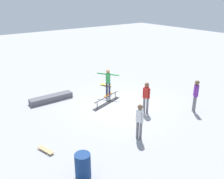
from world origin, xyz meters
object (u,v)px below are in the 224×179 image
at_px(loose_skateboard_natural, 46,150).
at_px(trash_bin, 83,166).
at_px(grind_rail, 107,100).
at_px(bystander_red_shirt, 146,96).
at_px(skateboard_main, 108,95).
at_px(loose_skateboard_yellow, 106,85).
at_px(bystander_white_shirt, 140,120).
at_px(skater_main, 108,81).
at_px(bystander_purple_shirt, 196,94).
at_px(skate_ledge, 51,98).

relative_size(loose_skateboard_natural, trash_bin, 0.92).
height_order(grind_rail, trash_bin, trash_bin).
bearing_deg(bystander_red_shirt, skateboard_main, -30.84).
bearing_deg(loose_skateboard_yellow, bystander_red_shirt, -32.84).
xyz_separation_m(bystander_white_shirt, loose_skateboard_yellow, (-2.58, -6.00, -0.82)).
bearing_deg(skater_main, bystander_white_shirt, -55.23).
bearing_deg(skateboard_main, skater_main, 33.60).
bearing_deg(bystander_purple_shirt, skateboard_main, -110.47).
xyz_separation_m(bystander_white_shirt, trash_bin, (3.08, 0.61, -0.45)).
height_order(bystander_red_shirt, loose_skateboard_natural, bystander_red_shirt).
distance_m(grind_rail, skate_ledge, 3.21).
bearing_deg(skateboard_main, loose_skateboard_natural, 4.35).
bearing_deg(loose_skateboard_yellow, skate_ledge, -113.05).
distance_m(bystander_white_shirt, trash_bin, 3.17).
height_order(skate_ledge, bystander_white_shirt, bystander_white_shirt).
height_order(bystander_white_shirt, loose_skateboard_yellow, bystander_white_shirt).
distance_m(skater_main, trash_bin, 7.03).
bearing_deg(skate_ledge, skater_main, 155.46).
distance_m(skater_main, loose_skateboard_natural, 6.10).
relative_size(grind_rail, bystander_red_shirt, 1.33).
bearing_deg(bystander_red_shirt, loose_skateboard_natural, 55.67).
bearing_deg(skate_ledge, bystander_purple_shirt, 133.16).
bearing_deg(trash_bin, loose_skateboard_natural, -77.91).
bearing_deg(skateboard_main, trash_bin, 21.25).
xyz_separation_m(skater_main, loose_skateboard_natural, (5.22, 3.03, -0.90)).
height_order(skate_ledge, trash_bin, trash_bin).
height_order(skater_main, loose_skateboard_yellow, skater_main).
relative_size(bystander_purple_shirt, trash_bin, 1.92).
distance_m(skate_ledge, bystander_red_shirt, 5.48).
distance_m(skate_ledge, loose_skateboard_natural, 4.93).
xyz_separation_m(skateboard_main, bystander_red_shirt, (-0.23, 2.96, 0.86)).
distance_m(skater_main, loose_skateboard_yellow, 1.94).
relative_size(skateboard_main, bystander_purple_shirt, 0.47).
distance_m(skater_main, bystander_red_shirt, 2.96).
bearing_deg(skateboard_main, bystander_purple_shirt, 92.39).
bearing_deg(skateboard_main, bystander_red_shirt, 68.50).
distance_m(bystander_red_shirt, trash_bin, 5.48).
height_order(skateboard_main, bystander_red_shirt, bystander_red_shirt).
bearing_deg(loose_skateboard_natural, skater_main, 104.51).
bearing_deg(bystander_purple_shirt, trash_bin, -42.48).
xyz_separation_m(bystander_red_shirt, trash_bin, (5.00, 2.18, -0.49)).
bearing_deg(grind_rail, skateboard_main, -147.06).
bearing_deg(loose_skateboard_natural, trash_bin, -3.57).
relative_size(grind_rail, skater_main, 1.33).
xyz_separation_m(skate_ledge, bystander_purple_shirt, (-5.38, 5.74, 0.81)).
bearing_deg(loose_skateboard_natural, skate_ledge, 137.98).
bearing_deg(grind_rail, loose_skateboard_yellow, -141.33).
height_order(grind_rail, skater_main, skater_main).
bearing_deg(skate_ledge, trash_bin, 75.06).
distance_m(skate_ledge, skater_main, 3.43).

